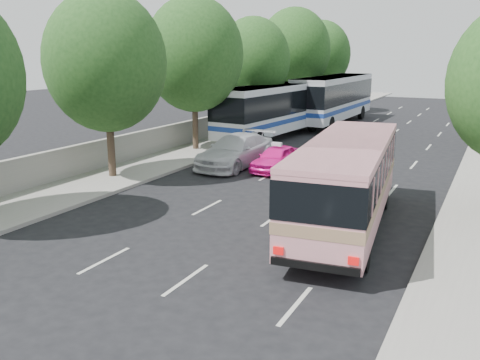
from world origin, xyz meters
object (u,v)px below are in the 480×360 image
Objects in this scene: tour_coach_front at (275,106)px; tour_coach_rear at (334,95)px; pink_taxi at (277,158)px; pink_bus at (347,175)px; white_pickup at (236,151)px.

tour_coach_rear is (1.61, 9.01, 0.16)m from tour_coach_front.
tour_coach_rear is at bearing 84.97° from tour_coach_front.
pink_taxi is 0.29× the size of tour_coach_rear.
pink_taxi is at bearing -60.80° from tour_coach_front.
tour_coach_front is at bearing 113.79° from pink_bus.
tour_coach_front reaches higher than white_pickup.
tour_coach_front is (-4.30, 9.61, 1.61)m from pink_taxi.
pink_bus is at bearing -71.07° from tour_coach_rear.
pink_taxi is at bearing -80.82° from tour_coach_rear.
tour_coach_rear reaches higher than tour_coach_front.
pink_bus reaches higher than white_pickup.
tour_coach_rear is at bearing 101.00° from pink_taxi.
pink_bus is at bearing -49.05° from pink_taxi.
pink_taxi is 18.90m from tour_coach_rear.
tour_coach_rear is at bearing 93.27° from white_pickup.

